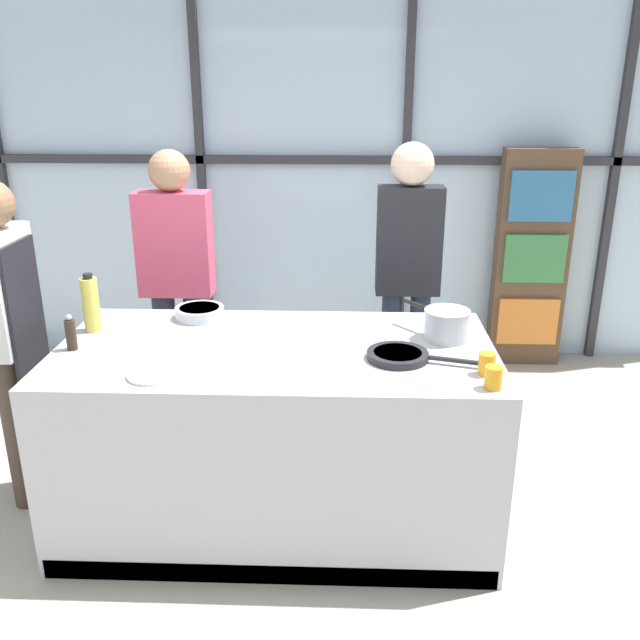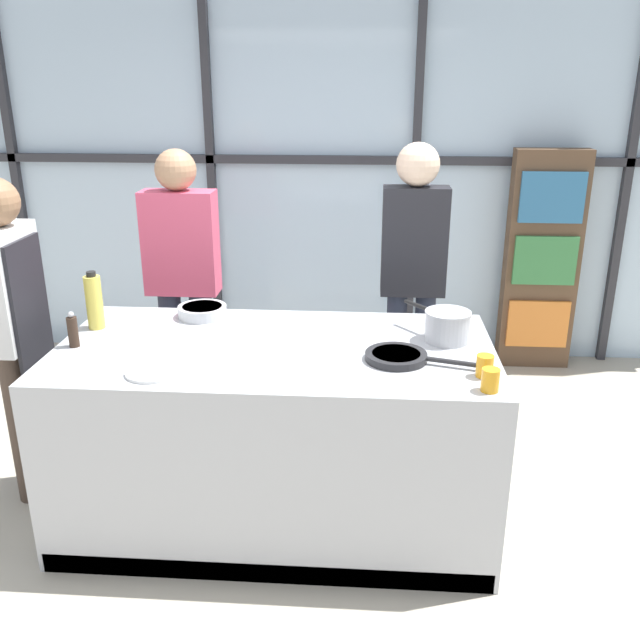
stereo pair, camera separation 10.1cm
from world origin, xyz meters
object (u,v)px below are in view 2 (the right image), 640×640
spectator_far_left (183,273)px  frying_pan (398,356)px  mixing_bowl (202,311)px  white_plate (153,372)px  saucepan (447,325)px  chef (15,320)px  juice_glass_far (485,366)px  juice_glass_near (490,380)px  spectator_center_left (413,268)px  pepper_grinder (73,331)px  oil_bottle (94,302)px

spectator_far_left → frying_pan: 1.70m
mixing_bowl → white_plate: bearing=-93.3°
saucepan → chef: bearing=179.8°
juice_glass_far → frying_pan: bearing=157.1°
chef → juice_glass_near: size_ratio=17.60×
spectator_far_left → mixing_bowl: bearing=113.4°
white_plate → frying_pan: bearing=11.6°
spectator_center_left → pepper_grinder: bearing=33.1°
juice_glass_far → saucepan: bearing=106.1°
spectator_far_left → frying_pan: spectator_far_left is taller
frying_pan → mixing_bowl: bearing=152.9°
frying_pan → juice_glass_near: 0.46m
spectator_center_left → white_plate: size_ratio=7.61×
frying_pan → saucepan: bearing=46.6°
chef → saucepan: size_ratio=4.91×
mixing_bowl → oil_bottle: (-0.49, -0.21, 0.11)m
chef → juice_glass_near: (2.25, -0.55, 0.00)m
frying_pan → juice_glass_near: juice_glass_near is taller
mixing_bowl → spectator_center_left: bearing=28.2°
spectator_center_left → spectator_far_left: bearing=0.0°
saucepan → oil_bottle: bearing=178.1°
spectator_center_left → mixing_bowl: (-1.14, -0.61, -0.09)m
frying_pan → juice_glass_far: size_ratio=5.12×
saucepan → juice_glass_far: (0.12, -0.40, -0.03)m
spectator_far_left → pepper_grinder: 1.09m
saucepan → oil_bottle: (-1.74, 0.06, 0.06)m
spectator_far_left → white_plate: bearing=99.4°
pepper_grinder → juice_glass_near: 1.90m
spectator_far_left → white_plate: 1.36m
mixing_bowl → pepper_grinder: bearing=-137.6°
spectator_far_left → juice_glass_near: size_ratio=18.10×
white_plate → pepper_grinder: pepper_grinder is taller
spectator_center_left → pepper_grinder: (-1.64, -1.07, -0.04)m
spectator_far_left → juice_glass_far: size_ratio=18.10×
spectator_center_left → white_plate: 1.79m
spectator_center_left → pepper_grinder: size_ratio=10.29×
chef → frying_pan: (1.90, -0.26, -0.03)m
oil_bottle → juice_glass_far: oil_bottle is taller
frying_pan → juice_glass_far: juice_glass_far is taller
saucepan → pepper_grinder: 1.76m
saucepan → juice_glass_far: bearing=-73.9°
chef → spectator_center_left: size_ratio=0.95×
white_plate → pepper_grinder: 0.54m
oil_bottle → pepper_grinder: (-0.01, -0.25, -0.06)m
frying_pan → oil_bottle: oil_bottle is taller
spectator_far_left → juice_glass_near: spectator_far_left is taller
chef → white_plate: 0.97m
white_plate → juice_glass_far: juice_glass_far is taller
frying_pan → juice_glass_near: size_ratio=5.12×
white_plate → oil_bottle: (-0.45, 0.53, 0.13)m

